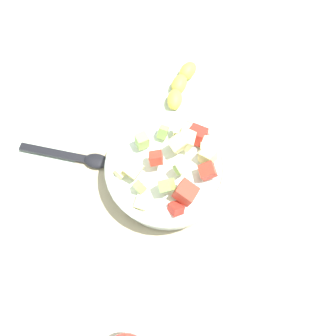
# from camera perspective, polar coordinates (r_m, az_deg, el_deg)

# --- Properties ---
(ground_plane) EXTENTS (2.40, 2.40, 0.00)m
(ground_plane) POSITION_cam_1_polar(r_m,az_deg,el_deg) (0.79, 0.40, -2.55)
(ground_plane) COLOR silver
(placemat) EXTENTS (0.44, 0.33, 0.01)m
(placemat) POSITION_cam_1_polar(r_m,az_deg,el_deg) (0.78, 0.40, -2.48)
(placemat) COLOR tan
(placemat) RESTS_ON ground_plane
(salad_bowl) EXTENTS (0.26, 0.26, 0.11)m
(salad_bowl) POSITION_cam_1_polar(r_m,az_deg,el_deg) (0.75, 0.07, -0.20)
(salad_bowl) COLOR white
(salad_bowl) RESTS_ON placemat
(serving_spoon) EXTENTS (0.21, 0.04, 0.01)m
(serving_spoon) POSITION_cam_1_polar(r_m,az_deg,el_deg) (0.83, -14.15, 1.62)
(serving_spoon) COLOR black
(serving_spoon) RESTS_ON placemat
(banana_whole) EXTENTS (0.06, 0.15, 0.04)m
(banana_whole) POSITION_cam_1_polar(r_m,az_deg,el_deg) (0.90, 2.04, 13.22)
(banana_whole) COLOR yellow
(banana_whole) RESTS_ON ground_plane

